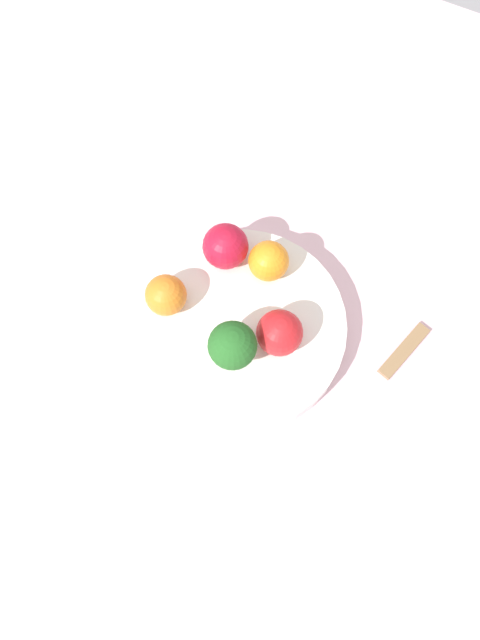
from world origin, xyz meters
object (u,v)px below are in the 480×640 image
object	(u,v)px
apple_red	(281,330)
broccoli	(232,346)
spoon	(404,351)
orange_front	(166,295)
orange_back	(271,262)
apple_green	(225,246)
bowl	(240,328)

from	to	relation	value
apple_red	broccoli	bearing A→B (deg)	-39.79
apple_red	spoon	world-z (taller)	apple_red
orange_front	orange_back	size ratio (longest dim) A/B	1.00
apple_green	orange_back	xyz separation A→B (m)	(-0.01, 0.05, -0.00)
bowl	spoon	world-z (taller)	bowl
spoon	apple_red	bearing A→B (deg)	-66.36
apple_red	orange_back	xyz separation A→B (m)	(-0.07, -0.04, -0.00)
apple_green	orange_front	xyz separation A→B (m)	(0.08, -0.03, -0.00)
apple_red	apple_green	bearing A→B (deg)	-122.81
bowl	apple_red	distance (m)	0.06
bowl	apple_red	xyz separation A→B (m)	(-0.00, 0.05, 0.04)
bowl	apple_green	distance (m)	0.09
broccoli	orange_back	xyz separation A→B (m)	(-0.11, -0.01, -0.02)
apple_green	orange_back	size ratio (longest dim) A/B	1.13
bowl	apple_green	bearing A→B (deg)	-142.82
broccoli	bowl	bearing A→B (deg)	-164.98
bowl	orange_front	xyz separation A→B (m)	(0.01, -0.08, 0.04)
apple_red	orange_front	world-z (taller)	apple_red
apple_green	bowl	bearing A→B (deg)	37.18
apple_green	orange_back	distance (m)	0.05
apple_red	orange_front	xyz separation A→B (m)	(0.02, -0.13, -0.00)
spoon	bowl	bearing A→B (deg)	-70.94
orange_back	spoon	distance (m)	0.19
orange_front	apple_green	bearing A→B (deg)	158.00
bowl	broccoli	xyz separation A→B (m)	(0.04, 0.01, 0.06)
broccoli	orange_back	distance (m)	0.12
apple_green	orange_front	world-z (taller)	apple_green
orange_back	spoon	xyz separation A→B (m)	(0.01, 0.18, -0.05)
apple_green	orange_front	distance (m)	0.09
orange_front	orange_back	world-z (taller)	same
apple_red	orange_back	bearing A→B (deg)	-147.17
bowl	apple_red	size ratio (longest dim) A/B	4.71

